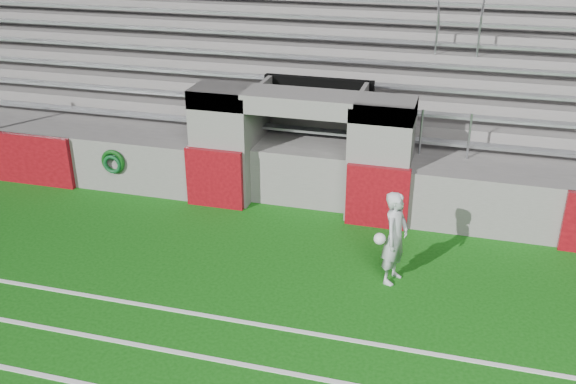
% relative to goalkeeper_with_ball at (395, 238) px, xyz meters
% --- Properties ---
extents(ground, '(90.00, 90.00, 0.00)m').
position_rel_goalkeeper_with_ball_xyz_m(ground, '(-2.39, -0.93, -0.87)').
color(ground, '#0F4E0D').
rests_on(ground, ground).
extents(stadium_structure, '(26.00, 8.48, 5.42)m').
position_rel_goalkeeper_with_ball_xyz_m(stadium_structure, '(-2.39, 7.04, 0.62)').
color(stadium_structure, slate).
rests_on(stadium_structure, ground).
extents(goalkeeper_with_ball, '(0.64, 0.73, 1.74)m').
position_rel_goalkeeper_with_ball_xyz_m(goalkeeper_with_ball, '(0.00, 0.00, 0.00)').
color(goalkeeper_with_ball, '#B0B5BA').
rests_on(goalkeeper_with_ball, ground).
extents(hose_coil, '(0.59, 0.15, 0.59)m').
position_rel_goalkeeper_with_ball_xyz_m(hose_coil, '(-6.67, 2.01, -0.08)').
color(hose_coil, '#0C4010').
rests_on(hose_coil, ground).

